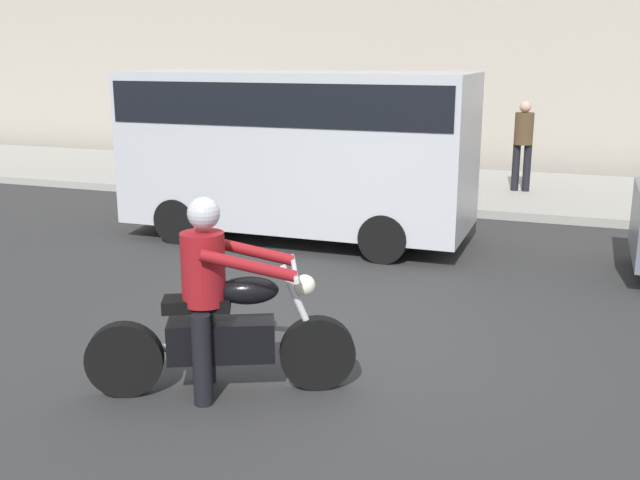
# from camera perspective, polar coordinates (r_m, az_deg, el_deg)

# --- Properties ---
(ground_plane) EXTENTS (80.00, 80.00, 0.00)m
(ground_plane) POSITION_cam_1_polar(r_m,az_deg,el_deg) (7.09, -0.04, -7.58)
(ground_plane) COLOR #2D2D2D
(sidewalk_slab) EXTENTS (40.00, 4.40, 0.14)m
(sidewalk_slab) POSITION_cam_1_polar(r_m,az_deg,el_deg) (14.59, 10.73, 3.90)
(sidewalk_slab) COLOR #99968E
(sidewalk_slab) RESTS_ON ground_plane
(motorcycle_with_rider_crimson) EXTENTS (1.99, 1.07, 1.59)m
(motorcycle_with_rider_crimson) POSITION_cam_1_polar(r_m,az_deg,el_deg) (5.85, -7.82, -5.75)
(motorcycle_with_rider_crimson) COLOR black
(motorcycle_with_rider_crimson) RESTS_ON ground_plane
(parked_van_silver) EXTENTS (4.90, 1.96, 2.38)m
(parked_van_silver) POSITION_cam_1_polar(r_m,az_deg,el_deg) (10.61, -1.71, 7.47)
(parked_van_silver) COLOR #B2B5BA
(parked_van_silver) RESTS_ON ground_plane
(pedestrian_bystander) EXTENTS (0.34, 0.34, 1.65)m
(pedestrian_bystander) POSITION_cam_1_polar(r_m,az_deg,el_deg) (14.14, 15.44, 7.54)
(pedestrian_bystander) COLOR black
(pedestrian_bystander) RESTS_ON sidewalk_slab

